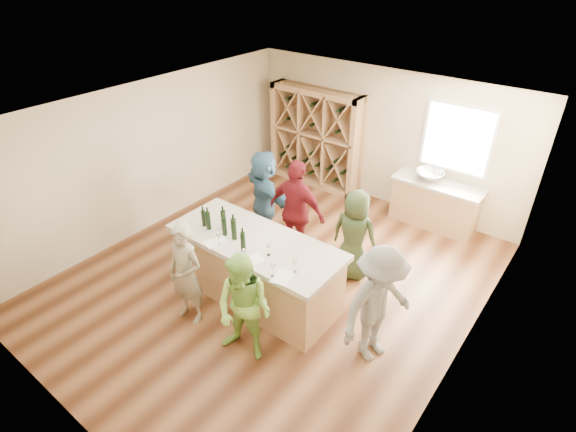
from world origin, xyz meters
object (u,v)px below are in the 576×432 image
Objects in this scene: wine_rack at (315,138)px; person_far_right at (354,235)px; person_near_right at (244,309)px; person_server at (378,306)px; person_far_left at (265,194)px; wine_bottle_f at (243,242)px; wine_bottle_c at (224,220)px; sink at (429,176)px; wine_bottle_e at (234,229)px; person_far_mid at (297,212)px; wine_bottle_a at (204,218)px; tasting_counter_base at (256,271)px; wine_bottle_d at (224,226)px; wine_bottle_b at (208,221)px; person_near_left at (186,274)px.

person_far_right is at bearing -44.67° from wine_rack.
person_near_right is at bearing -65.20° from wine_rack.
person_server reaches higher than person_far_left.
person_near_right reaches higher than wine_bottle_f.
person_server is at bearing 27.15° from person_near_right.
wine_bottle_c is 0.66m from wine_bottle_f.
sink is 0.34× the size of person_near_right.
wine_bottle_e is at bearing 155.81° from wine_bottle_f.
person_far_mid reaches higher than wine_bottle_f.
person_server is at bearing 10.65° from wine_bottle_f.
person_server is 1.10× the size of person_far_right.
wine_bottle_a is 0.84× the size of wine_bottle_c.
wine_rack is 7.33× the size of wine_bottle_f.
person_far_left is at bearing 122.05° from wine_bottle_f.
tasting_counter_base is 0.79m from wine_bottle_f.
person_far_mid is 1.06m from person_far_right.
wine_bottle_d is at bearing -74.38° from wine_rack.
wine_rack reaches higher than wine_bottle_b.
wine_bottle_e is (-0.26, -0.16, 0.75)m from tasting_counter_base.
wine_bottle_d is 2.10m from person_far_right.
person_server is (2.02, 0.07, 0.37)m from tasting_counter_base.
person_far_mid is at bearing 78.73° from person_server.
wine_rack reaches higher than person_near_right.
person_far_left reaches higher than wine_bottle_c.
person_far_left is at bearing -15.21° from person_far_mid.
wine_bottle_e is 1.11× the size of wine_bottle_f.
person_far_left is (-1.95, 0.07, 0.06)m from person_far_right.
wine_rack is 4.05m from wine_bottle_a.
person_near_right reaches higher than person_far_right.
wine_bottle_c is at bearing 89.38° from person_near_left.
wine_bottle_d reaches higher than sink.
person_far_mid is at bearing 85.47° from wine_bottle_e.
wine_bottle_a reaches higher than sink.
person_far_right reaches higher than sink.
wine_rack is 4.00m from wine_bottle_c.
wine_bottle_d reaches higher than wine_bottle_b.
person_near_right reaches higher than tasting_counter_base.
person_far_mid is (-1.29, -2.50, -0.09)m from sink.
wine_bottle_b is at bearing -9.37° from wine_bottle_a.
wine_bottle_d is 0.16× the size of person_far_mid.
person_server is 1.73m from person_far_right.
person_server reaches higher than wine_bottle_b.
wine_rack is at bearing 178.51° from sink.
tasting_counter_base is 1.06m from wine_bottle_b.
wine_bottle_c is at bearing 70.89° from person_far_mid.
person_near_right is at bearing -95.98° from sink.
sink is 0.34× the size of person_near_left.
person_server reaches higher than wine_bottle_a.
person_server is at bearing 1.99° from tasting_counter_base.
person_far_mid is 1.08× the size of person_far_left.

